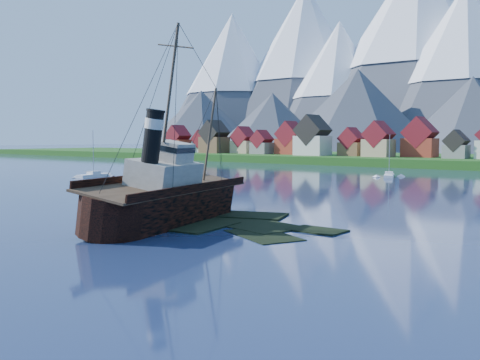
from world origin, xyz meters
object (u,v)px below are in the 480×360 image
Objects in this scene: sailboat_a at (94,176)px; sailboat_c at (389,176)px; tugboat_wreck at (175,197)px; sailboat_b at (150,172)px.

sailboat_c is (60.96, 48.48, -0.02)m from sailboat_a.
tugboat_wreck is 2.41× the size of sailboat_a.
tugboat_wreck reaches higher than sailboat_a.
tugboat_wreck is 92.13m from sailboat_b.
sailboat_c is at bearing 82.94° from tugboat_wreck.
sailboat_a reaches higher than sailboat_c.
sailboat_a is at bearing -84.00° from sailboat_b.
sailboat_b is (-70.55, 59.19, -2.82)m from tugboat_wreck.
tugboat_wreck is 2.89× the size of sailboat_b.
tugboat_wreck is at bearing -32.57° from sailboat_b.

